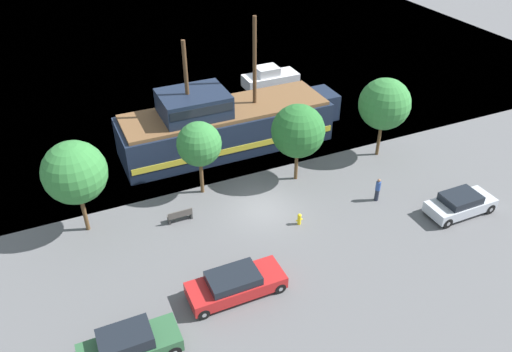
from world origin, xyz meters
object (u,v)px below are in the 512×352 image
at_px(fire_hydrant, 299,219).
at_px(pedestrian_walking_near, 378,190).
at_px(bench_promenade_east, 180,215).
at_px(parked_car_curb_front, 129,345).
at_px(pirate_ship, 225,125).
at_px(moored_boat_dockside, 270,78).
at_px(parked_car_curb_rear, 236,284).
at_px(parked_car_curb_mid, 460,204).

height_order(fire_hydrant, pedestrian_walking_near, pedestrian_walking_near).
bearing_deg(pedestrian_walking_near, bench_promenade_east, 165.68).
bearing_deg(parked_car_curb_front, pirate_ship, 55.82).
height_order(moored_boat_dockside, bench_promenade_east, moored_boat_dockside).
bearing_deg(parked_car_curb_rear, pedestrian_walking_near, 18.19).
xyz_separation_m(moored_boat_dockside, parked_car_curb_rear, (-12.88, -23.01, -0.04)).
distance_m(parked_car_curb_front, parked_car_curb_mid, 21.06).
relative_size(parked_car_curb_mid, fire_hydrant, 5.69).
xyz_separation_m(parked_car_curb_rear, fire_hydrant, (5.62, 3.61, -0.28)).
distance_m(pirate_ship, parked_car_curb_rear, 14.99).
height_order(pirate_ship, pedestrian_walking_near, pirate_ship).
bearing_deg(parked_car_curb_rear, bench_promenade_east, 97.25).
xyz_separation_m(parked_car_curb_front, fire_hydrant, (11.37, 5.19, -0.37)).
bearing_deg(bench_promenade_east, pirate_ship, 51.54).
height_order(parked_car_curb_mid, parked_car_curb_rear, parked_car_curb_mid).
bearing_deg(pirate_ship, parked_car_curb_rear, -109.18).
height_order(pirate_ship, fire_hydrant, pirate_ship).
bearing_deg(pirate_ship, parked_car_curb_mid, -52.85).
xyz_separation_m(parked_car_curb_rear, pedestrian_walking_near, (11.33, 3.72, 0.14)).
xyz_separation_m(parked_car_curb_front, parked_car_curb_rear, (5.74, 1.57, -0.09)).
bearing_deg(parked_car_curb_mid, pedestrian_walking_near, 140.44).
distance_m(fire_hydrant, bench_promenade_east, 7.25).
distance_m(parked_car_curb_rear, pedestrian_walking_near, 11.93).
height_order(parked_car_curb_front, pedestrian_walking_near, pedestrian_walking_near).
relative_size(pirate_ship, fire_hydrant, 22.16).
bearing_deg(pedestrian_walking_near, moored_boat_dockside, 85.40).
xyz_separation_m(parked_car_curb_mid, pedestrian_walking_near, (-3.89, 3.21, 0.12)).
bearing_deg(pedestrian_walking_near, parked_car_curb_front, -162.77).
xyz_separation_m(parked_car_curb_front, pedestrian_walking_near, (17.07, 5.30, 0.05)).
height_order(pirate_ship, parked_car_curb_rear, pirate_ship).
height_order(parked_car_curb_rear, bench_promenade_east, parked_car_curb_rear).
xyz_separation_m(parked_car_curb_mid, fire_hydrant, (-9.59, 3.10, -0.30)).
distance_m(moored_boat_dockside, bench_promenade_east, 21.23).
xyz_separation_m(pirate_ship, moored_boat_dockside, (7.97, 8.90, -1.12)).
distance_m(parked_car_curb_mid, parked_car_curb_rear, 15.22).
distance_m(pirate_ship, moored_boat_dockside, 12.00).
xyz_separation_m(parked_car_curb_front, bench_promenade_east, (4.87, 8.41, -0.35)).
distance_m(pirate_ship, parked_car_curb_front, 18.99).
bearing_deg(pirate_ship, parked_car_curb_front, -124.18).
bearing_deg(parked_car_curb_rear, parked_car_curb_front, -164.68).
bearing_deg(moored_boat_dockside, pedestrian_walking_near, -94.60).
bearing_deg(pedestrian_walking_near, fire_hydrant, -178.91).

